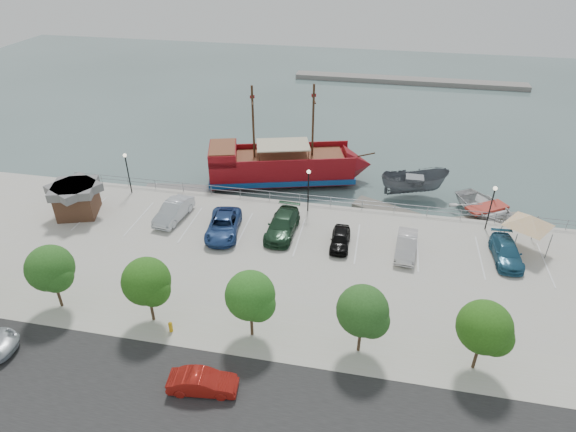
# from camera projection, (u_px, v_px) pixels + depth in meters

# --- Properties ---
(ground) EXTENTS (160.00, 160.00, 0.00)m
(ground) POSITION_uv_depth(u_px,v_px,m) (295.00, 260.00, 40.59)
(ground) COLOR #435956
(street) EXTENTS (100.00, 8.00, 0.04)m
(street) POSITION_uv_depth(u_px,v_px,m) (242.00, 414.00, 26.70)
(street) COLOR black
(street) RESTS_ON land_slab
(sidewalk) EXTENTS (100.00, 4.00, 0.05)m
(sidewalk) POSITION_uv_depth(u_px,v_px,m) (267.00, 336.00, 31.70)
(sidewalk) COLOR #ADAA95
(sidewalk) RESTS_ON land_slab
(seawall_railing) EXTENTS (50.00, 0.06, 1.00)m
(seawall_railing) POSITION_uv_depth(u_px,v_px,m) (310.00, 199.00, 46.30)
(seawall_railing) COLOR gray
(seawall_railing) RESTS_ON land_slab
(far_shore) EXTENTS (40.00, 3.00, 0.80)m
(far_shore) POSITION_uv_depth(u_px,v_px,m) (409.00, 81.00, 84.62)
(far_shore) COLOR gray
(far_shore) RESTS_ON ground
(pirate_ship) EXTENTS (18.11, 9.38, 11.21)m
(pirate_ship) POSITION_uv_depth(u_px,v_px,m) (293.00, 166.00, 51.70)
(pirate_ship) COLOR maroon
(pirate_ship) RESTS_ON ground
(patrol_boat) EXTENTS (7.37, 4.28, 2.68)m
(patrol_boat) POSITION_uv_depth(u_px,v_px,m) (414.00, 185.00, 49.23)
(patrol_boat) COLOR #53575E
(patrol_boat) RESTS_ON ground
(speedboat) EXTENTS (8.19, 8.76, 1.48)m
(speedboat) POSITION_uv_depth(u_px,v_px,m) (486.00, 211.00, 45.98)
(speedboat) COLOR silver
(speedboat) RESTS_ON ground
(dock_west) EXTENTS (7.60, 2.95, 0.42)m
(dock_west) POSITION_uv_depth(u_px,v_px,m) (180.00, 191.00, 50.53)
(dock_west) COLOR slate
(dock_west) RESTS_ON ground
(dock_mid) EXTENTS (7.57, 4.80, 0.42)m
(dock_mid) POSITION_uv_depth(u_px,v_px,m) (390.00, 212.00, 46.86)
(dock_mid) COLOR #676359
(dock_mid) RESTS_ON ground
(dock_east) EXTENTS (7.18, 4.24, 0.40)m
(dock_east) POSITION_uv_depth(u_px,v_px,m) (487.00, 222.00, 45.34)
(dock_east) COLOR gray
(dock_east) RESTS_ON ground
(shed) EXTENTS (4.67, 4.67, 3.06)m
(shed) POSITION_uv_depth(u_px,v_px,m) (77.00, 198.00, 44.19)
(shed) COLOR #4D2F20
(shed) RESTS_ON land_slab
(canopy_tent) EXTENTS (5.13, 5.13, 3.70)m
(canopy_tent) POSITION_uv_depth(u_px,v_px,m) (531.00, 215.00, 38.60)
(canopy_tent) COLOR slate
(canopy_tent) RESTS_ON land_slab
(street_sedan) EXTENTS (4.19, 1.90, 1.33)m
(street_sedan) POSITION_uv_depth(u_px,v_px,m) (203.00, 382.00, 27.75)
(street_sedan) COLOR #9D1911
(street_sedan) RESTS_ON street
(fire_hydrant) EXTENTS (0.29, 0.29, 0.82)m
(fire_hydrant) POSITION_uv_depth(u_px,v_px,m) (171.00, 326.00, 31.88)
(fire_hydrant) COLOR gold
(fire_hydrant) RESTS_ON sidewalk
(lamp_post_left) EXTENTS (0.36, 0.36, 4.28)m
(lamp_post_left) POSITION_uv_depth(u_px,v_px,m) (127.00, 166.00, 46.98)
(lamp_post_left) COLOR black
(lamp_post_left) RESTS_ON land_slab
(lamp_post_mid) EXTENTS (0.36, 0.36, 4.28)m
(lamp_post_mid) POSITION_uv_depth(u_px,v_px,m) (308.00, 183.00, 43.95)
(lamp_post_mid) COLOR black
(lamp_post_mid) RESTS_ON land_slab
(lamp_post_right) EXTENTS (0.36, 0.36, 4.28)m
(lamp_post_right) POSITION_uv_depth(u_px,v_px,m) (492.00, 200.00, 41.25)
(lamp_post_right) COLOR black
(lamp_post_right) RESTS_ON land_slab
(tree_b) EXTENTS (3.30, 3.20, 5.00)m
(tree_b) POSITION_uv_depth(u_px,v_px,m) (52.00, 270.00, 32.43)
(tree_b) COLOR #473321
(tree_b) RESTS_ON sidewalk
(tree_c) EXTENTS (3.30, 3.20, 5.00)m
(tree_c) POSITION_uv_depth(u_px,v_px,m) (148.00, 283.00, 31.25)
(tree_c) COLOR #473321
(tree_c) RESTS_ON sidewalk
(tree_d) EXTENTS (3.30, 3.20, 5.00)m
(tree_d) POSITION_uv_depth(u_px,v_px,m) (252.00, 298.00, 30.07)
(tree_d) COLOR #473321
(tree_d) RESTS_ON sidewalk
(tree_e) EXTENTS (3.30, 3.20, 5.00)m
(tree_e) POSITION_uv_depth(u_px,v_px,m) (365.00, 313.00, 28.89)
(tree_e) COLOR #473321
(tree_e) RESTS_ON sidewalk
(tree_f) EXTENTS (3.30, 3.20, 5.00)m
(tree_f) POSITION_uv_depth(u_px,v_px,m) (487.00, 330.00, 27.71)
(tree_f) COLOR #473321
(tree_f) RESTS_ON sidewalk
(parked_car_b) EXTENTS (2.33, 5.19, 1.65)m
(parked_car_b) POSITION_uv_depth(u_px,v_px,m) (174.00, 211.00, 43.85)
(parked_car_b) COLOR #B7BEC4
(parked_car_b) RESTS_ON land_slab
(parked_car_c) EXTENTS (3.49, 6.07, 1.59)m
(parked_car_c) POSITION_uv_depth(u_px,v_px,m) (223.00, 226.00, 41.80)
(parked_car_c) COLOR navy
(parked_car_c) RESTS_ON land_slab
(parked_car_d) EXTENTS (2.53, 5.78, 1.65)m
(parked_car_d) POSITION_uv_depth(u_px,v_px,m) (282.00, 225.00, 41.83)
(parked_car_d) COLOR #1B3A24
(parked_car_d) RESTS_ON land_slab
(parked_car_e) EXTENTS (1.63, 3.95, 1.34)m
(parked_car_e) POSITION_uv_depth(u_px,v_px,m) (340.00, 239.00, 40.26)
(parked_car_e) COLOR black
(parked_car_e) RESTS_ON land_slab
(parked_car_f) EXTENTS (1.95, 4.71, 1.52)m
(parked_car_f) POSITION_uv_depth(u_px,v_px,m) (406.00, 245.00, 39.31)
(parked_car_f) COLOR silver
(parked_car_f) RESTS_ON land_slab
(parked_car_h) EXTENTS (2.26, 5.05, 1.44)m
(parked_car_h) POSITION_uv_depth(u_px,v_px,m) (506.00, 252.00, 38.58)
(parked_car_h) COLOR #235876
(parked_car_h) RESTS_ON land_slab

